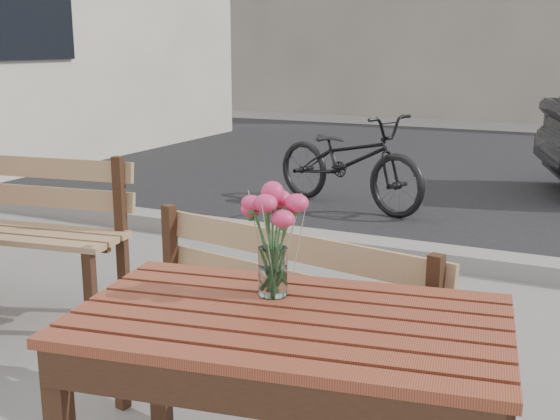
# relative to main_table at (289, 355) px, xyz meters

# --- Properties ---
(street) EXTENTS (30.00, 8.12, 0.12)m
(street) POSITION_rel_main_table_xyz_m (-0.21, 5.01, -0.59)
(street) COLOR black
(street) RESTS_ON ground
(main_table) EXTENTS (1.30, 0.89, 0.74)m
(main_table) POSITION_rel_main_table_xyz_m (0.00, 0.00, 0.00)
(main_table) COLOR #5D2D18
(main_table) RESTS_ON ground
(main_bench) EXTENTS (1.38, 0.64, 0.83)m
(main_bench) POSITION_rel_main_table_xyz_m (-0.33, 0.57, -0.12)
(main_bench) COLOR #A17E53
(main_bench) RESTS_ON ground
(main_vase) EXTENTS (0.19, 0.19, 0.35)m
(main_vase) POSITION_rel_main_table_xyz_m (-0.11, 0.12, 0.34)
(main_vase) COLOR white
(main_vase) RESTS_ON main_table
(second_bench) EXTENTS (1.51, 0.64, 0.91)m
(second_bench) POSITION_rel_main_table_xyz_m (-2.27, 1.14, -0.07)
(second_bench) COLOR #A17E53
(second_bench) RESTS_ON ground
(bicycle) EXTENTS (1.77, 1.11, 0.88)m
(bicycle) POSITION_rel_main_table_xyz_m (-1.39, 4.33, -0.18)
(bicycle) COLOR black
(bicycle) RESTS_ON ground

